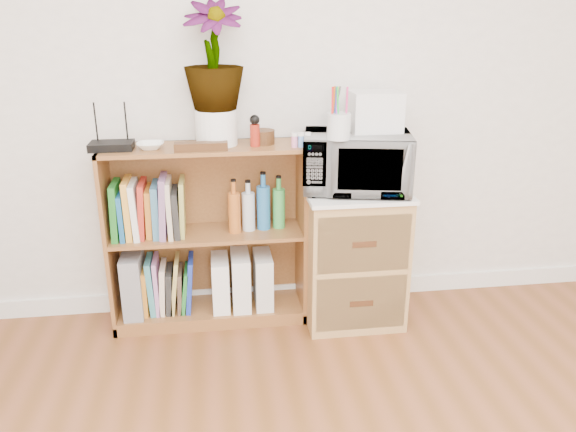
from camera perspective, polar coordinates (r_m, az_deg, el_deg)
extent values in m
cube|color=white|center=(3.25, -1.55, -7.79)|extent=(4.00, 0.02, 0.10)
cube|color=brown|center=(2.93, -8.14, -2.04)|extent=(1.00, 0.30, 0.95)
cube|color=#9E7542|center=(3.00, 6.50, -4.07)|extent=(0.50, 0.45, 0.70)
imported|color=white|center=(2.82, 6.95, 5.45)|extent=(0.58, 0.45, 0.29)
cylinder|color=silver|center=(2.63, 5.17, 9.06)|extent=(0.11, 0.11, 0.12)
cube|color=silver|center=(2.84, 8.80, 10.47)|extent=(0.24, 0.20, 0.19)
cube|color=black|center=(2.81, -17.48, 6.82)|extent=(0.20, 0.14, 0.04)
imported|color=white|center=(2.77, -13.81, 6.96)|extent=(0.13, 0.13, 0.03)
cylinder|color=white|center=(2.79, -7.29, 8.93)|extent=(0.20, 0.20, 0.17)
imported|color=#32742E|center=(2.75, -7.61, 15.85)|extent=(0.28, 0.28, 0.50)
cube|color=#331E0E|center=(2.69, -8.82, 6.99)|extent=(0.25, 0.06, 0.04)
cylinder|color=maroon|center=(2.75, -3.38, 8.18)|extent=(0.05, 0.05, 0.11)
cylinder|color=#361D0E|center=(2.80, -2.57, 8.03)|extent=(0.12, 0.12, 0.07)
cube|color=pink|center=(2.73, 1.34, 7.61)|extent=(0.11, 0.04, 0.06)
cube|color=gray|center=(3.06, -15.38, -6.52)|extent=(0.10, 0.27, 0.33)
cube|color=white|center=(3.03, -6.87, -6.72)|extent=(0.09, 0.22, 0.28)
cube|color=white|center=(3.03, -4.83, -6.46)|extent=(0.09, 0.24, 0.30)
cube|color=silver|center=(3.04, -2.55, -6.43)|extent=(0.09, 0.23, 0.29)
cube|color=#1E7022|center=(2.92, -17.06, 0.63)|extent=(0.04, 0.20, 0.28)
cube|color=#17548B|center=(2.92, -16.40, 0.19)|extent=(0.02, 0.20, 0.23)
cube|color=gold|center=(2.90, -15.86, 0.81)|extent=(0.03, 0.20, 0.30)
cube|color=white|center=(2.90, -15.19, 0.71)|extent=(0.04, 0.20, 0.28)
cube|color=#B12A1E|center=(2.90, -14.55, 0.72)|extent=(0.04, 0.20, 0.28)
cube|color=#C57322|center=(2.90, -13.89, 0.40)|extent=(0.04, 0.20, 0.24)
cube|color=teal|center=(2.89, -13.22, 0.67)|extent=(0.04, 0.20, 0.27)
cube|color=slate|center=(2.88, -12.53, 1.09)|extent=(0.05, 0.20, 0.31)
cube|color=beige|center=(2.88, -11.89, 0.94)|extent=(0.03, 0.20, 0.29)
cube|color=#252525|center=(2.89, -11.25, 0.47)|extent=(0.04, 0.20, 0.24)
cube|color=#A2A04B|center=(2.88, -10.68, 0.94)|extent=(0.03, 0.20, 0.28)
cylinder|color=#B85F22|center=(2.88, -5.51, 1.06)|extent=(0.06, 0.06, 0.27)
cylinder|color=silver|center=(2.88, -4.05, 0.98)|extent=(0.07, 0.07, 0.26)
cylinder|color=#246AAB|center=(2.88, -2.50, 1.41)|extent=(0.07, 0.07, 0.29)
cylinder|color=green|center=(2.89, -0.90, 1.24)|extent=(0.06, 0.06, 0.27)
cube|color=orange|center=(3.07, -14.23, -7.21)|extent=(0.03, 0.19, 0.24)
cube|color=teal|center=(3.06, -13.67, -6.77)|extent=(0.04, 0.19, 0.30)
cube|color=#AA72AC|center=(3.05, -13.12, -6.74)|extent=(0.03, 0.19, 0.30)
cube|color=beige|center=(3.06, -12.56, -7.05)|extent=(0.04, 0.19, 0.26)
cube|color=#242424|center=(3.06, -11.92, -7.26)|extent=(0.04, 0.19, 0.23)
cube|color=tan|center=(3.05, -11.40, -6.73)|extent=(0.06, 0.19, 0.29)
cube|color=#4E3B2C|center=(3.06, -10.89, -7.26)|extent=(0.03, 0.19, 0.23)
cube|color=#1E722A|center=(3.06, -10.41, -7.22)|extent=(0.05, 0.19, 0.23)
cube|color=#1A309D|center=(3.04, -9.94, -6.70)|extent=(0.05, 0.19, 0.29)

